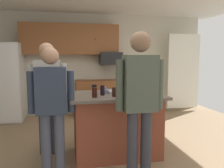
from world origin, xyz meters
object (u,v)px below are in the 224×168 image
at_px(person_guest_left, 140,97).
at_px(glass_short_whisky, 95,93).
at_px(person_host_foreground, 52,102).
at_px(glass_dark_ale, 114,92).
at_px(glass_pilsner, 150,90).
at_px(microwave_over_range, 110,59).
at_px(glass_stout_tall, 94,90).
at_px(person_guest_by_door, 48,91).
at_px(mug_blue_stoneware, 104,90).
at_px(serving_tray, 122,92).
at_px(refrigerator, 1,83).
at_px(tumbler_amber, 102,90).
at_px(kitchen_island, 116,124).

relative_size(person_guest_left, glass_short_whisky, 12.96).
distance_m(person_host_foreground, glass_dark_ale, 0.87).
height_order(person_guest_left, glass_pilsner, person_guest_left).
bearing_deg(microwave_over_range, glass_pilsner, -88.02).
bearing_deg(glass_stout_tall, person_guest_left, -61.70).
xyz_separation_m(person_guest_by_door, glass_pilsner, (1.49, -0.35, 0.02)).
distance_m(person_guest_by_door, mug_blue_stoneware, 0.84).
height_order(person_host_foreground, serving_tray, person_host_foreground).
distance_m(refrigerator, glass_dark_ale, 3.30).
height_order(person_host_foreground, glass_pilsner, person_host_foreground).
distance_m(refrigerator, glass_stout_tall, 2.98).
bearing_deg(refrigerator, tumbler_amber, -50.37).
distance_m(microwave_over_range, person_guest_left, 3.28).
bearing_deg(person_guest_by_door, serving_tray, 5.17).
bearing_deg(person_guest_by_door, glass_dark_ale, -12.85).
bearing_deg(mug_blue_stoneware, tumbler_amber, -105.06).
bearing_deg(person_host_foreground, microwave_over_range, 42.19).
height_order(refrigerator, kitchen_island, refrigerator).
xyz_separation_m(microwave_over_range, glass_stout_tall, (-0.73, -2.44, -0.44)).
height_order(glass_dark_ale, glass_stout_tall, glass_stout_tall).
height_order(refrigerator, microwave_over_range, refrigerator).
distance_m(kitchen_island, serving_tray, 0.50).
xyz_separation_m(glass_short_whisky, glass_pilsner, (0.84, 0.10, -0.01)).
bearing_deg(refrigerator, serving_tray, -44.01).
xyz_separation_m(person_host_foreground, glass_stout_tall, (0.59, 0.37, 0.09)).
distance_m(tumbler_amber, mug_blue_stoneware, 0.17).
height_order(person_host_foreground, glass_stout_tall, person_host_foreground).
height_order(person_host_foreground, person_guest_left, person_guest_left).
bearing_deg(glass_short_whisky, serving_tray, 33.81).
height_order(glass_pilsner, mug_blue_stoneware, glass_pilsner).
xyz_separation_m(kitchen_island, person_host_foreground, (-0.92, -0.38, 0.45)).
relative_size(glass_dark_ale, glass_short_whisky, 0.94).
bearing_deg(person_guest_left, microwave_over_range, -12.26).
relative_size(glass_pilsner, serving_tray, 0.29).
bearing_deg(mug_blue_stoneware, glass_stout_tall, -147.37).
height_order(tumbler_amber, glass_stout_tall, glass_stout_tall).
distance_m(person_guest_by_door, person_host_foreground, 0.61).
bearing_deg(glass_stout_tall, serving_tray, 12.30).
bearing_deg(mug_blue_stoneware, person_host_foreground, -147.84).
relative_size(glass_stout_tall, mug_blue_stoneware, 1.25).
height_order(microwave_over_range, person_guest_left, person_guest_left).
bearing_deg(refrigerator, glass_dark_ale, -49.92).
bearing_deg(serving_tray, refrigerator, 135.99).
height_order(glass_stout_tall, serving_tray, glass_stout_tall).
xyz_separation_m(kitchen_island, tumbler_amber, (-0.22, -0.08, 0.53)).
height_order(glass_dark_ale, serving_tray, glass_dark_ale).
bearing_deg(refrigerator, glass_pilsner, -42.22).
relative_size(mug_blue_stoneware, serving_tray, 0.28).
height_order(person_guest_by_door, person_guest_left, person_guest_left).
bearing_deg(tumbler_amber, person_guest_by_door, 159.37).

